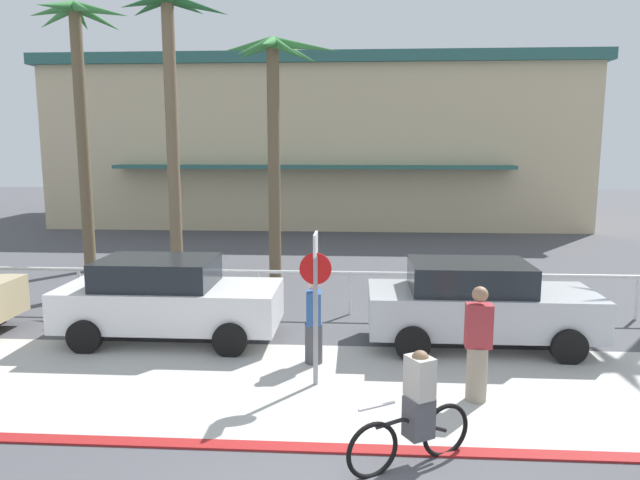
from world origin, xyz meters
The scene contains 14 objects.
ground_plane centered at (0.00, 10.00, 0.00)m, with size 80.00×80.00×0.00m, color #4C4C51.
sidewalk_strip centered at (0.00, 4.20, 0.01)m, with size 44.00×4.00×0.02m, color beige.
curb_paint centered at (0.00, 2.20, 0.01)m, with size 44.00×0.24×0.03m, color maroon.
building_backdrop centered at (-1.91, 27.87, 4.06)m, with size 26.10×13.16×8.09m.
rail_fence centered at (0.00, 8.50, 0.83)m, with size 26.24×0.08×1.04m.
stop_sign_bike_lane centered at (-0.52, 4.28, 1.68)m, with size 0.52×0.56×2.56m.
palm_tree_0 centered at (-8.29, 12.89, 6.01)m, with size 3.20×3.36×8.19m.
palm_tree_1 centered at (-5.21, 12.11, 5.89)m, with size 3.08×2.62×8.20m.
palm_tree_2 centered at (-2.26, 12.27, 5.36)m, with size 3.39×3.34×7.00m.
car_white_1 centered at (-3.68, 6.44, 0.87)m, with size 4.40×2.02×1.69m.
car_silver_2 centered at (2.54, 6.45, 0.87)m, with size 4.40×2.02×1.69m.
cyclist_black_1 centered at (0.89, 1.92, 0.69)m, with size 1.60×0.98×1.50m.
pedestrian_0 centered at (-0.62, 5.27, 0.73)m, with size 0.34×0.42×1.59m.
pedestrian_1 centered at (2.01, 3.82, 0.86)m, with size 0.41×0.33×1.84m.
Camera 1 is at (0.14, -4.99, 3.94)m, focal length 33.13 mm.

